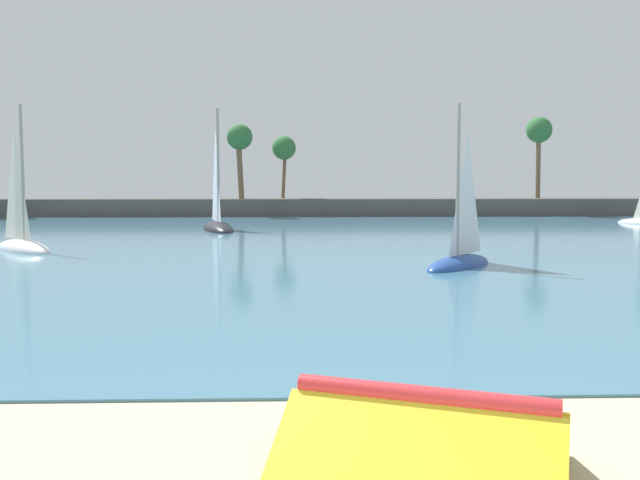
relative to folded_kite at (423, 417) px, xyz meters
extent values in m
cube|color=teal|center=(-0.96, 53.63, -0.73)|extent=(220.00, 101.03, 0.06)
cube|color=#514C47|center=(-0.96, 64.15, 0.14)|extent=(104.91, 6.00, 1.80)
cylinder|color=brown|center=(23.18, 63.75, 4.55)|extent=(0.68, 0.79, 7.05)
sphere|color=#2D6633|center=(23.18, 63.75, 8.07)|extent=(2.66, 2.66, 2.66)
cylinder|color=brown|center=(-3.09, 64.80, 3.63)|extent=(0.63, 0.63, 5.21)
sphere|color=#2D6633|center=(-3.09, 64.80, 6.23)|extent=(2.45, 2.45, 2.45)
cylinder|color=brown|center=(-7.49, 62.66, 4.14)|extent=(0.83, 0.59, 6.21)
sphere|color=#2D6633|center=(-7.49, 62.66, 7.23)|extent=(2.60, 2.60, 2.60)
cube|color=yellow|center=(0.24, 0.62, -0.23)|extent=(3.95, 2.45, 0.93)
cube|color=yellow|center=(-0.24, -0.62, -0.23)|extent=(3.95, 2.45, 0.93)
cylinder|color=red|center=(0.00, 0.00, 0.30)|extent=(3.44, 1.56, 0.26)
ellipsoid|color=#234793|center=(5.43, 21.61, -0.70)|extent=(4.51, 5.13, 1.06)
cylinder|color=gray|center=(5.27, 21.40, 3.13)|extent=(0.16, 0.16, 6.60)
pyramid|color=white|center=(5.82, 22.11, 2.63)|extent=(1.59, 1.97, 5.61)
ellipsoid|color=white|center=(-16.57, 29.37, -0.70)|extent=(5.16, 5.41, 1.15)
cylinder|color=gray|center=(-16.37, 29.16, 3.48)|extent=(0.17, 0.17, 7.20)
pyramid|color=silver|center=(-17.03, 29.88, 2.94)|extent=(1.88, 2.03, 6.12)
ellipsoid|color=black|center=(-7.60, 43.47, -0.70)|extent=(3.65, 6.88, 1.32)
cylinder|color=gray|center=(-7.52, 43.15, 4.08)|extent=(0.20, 0.20, 8.24)
pyramid|color=silver|center=(-7.81, 44.23, 3.46)|extent=(0.97, 2.91, 7.01)
camera|label=1|loc=(-1.71, -9.42, 3.28)|focal=39.98mm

